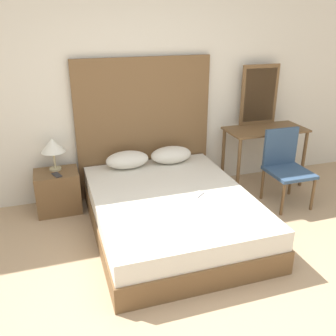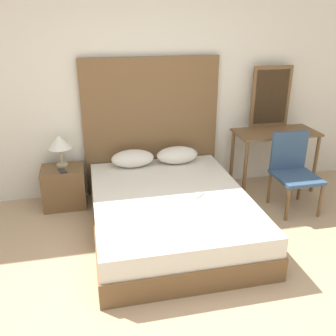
% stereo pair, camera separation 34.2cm
% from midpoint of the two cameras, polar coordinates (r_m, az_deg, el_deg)
% --- Properties ---
extents(ground_plane, '(16.00, 16.00, 0.00)m').
position_cam_midpoint_polar(ground_plane, '(3.09, 7.53, -22.08)').
color(ground_plane, tan).
extents(wall_back, '(10.00, 0.06, 2.70)m').
position_cam_midpoint_polar(wall_back, '(4.61, -1.84, 12.41)').
color(wall_back, silver).
rests_on(wall_back, ground_plane).
extents(bed, '(1.59, 2.06, 0.43)m').
position_cam_midpoint_polar(bed, '(3.97, 2.81, -6.87)').
color(bed, brown).
rests_on(bed, ground_plane).
extents(headboard, '(1.67, 0.05, 1.70)m').
position_cam_midpoint_polar(headboard, '(4.67, -0.43, 6.23)').
color(headboard, brown).
rests_on(headboard, ground_plane).
extents(pillow_left, '(0.51, 0.30, 0.21)m').
position_cam_midpoint_polar(pillow_left, '(4.51, -3.25, 1.43)').
color(pillow_left, silver).
rests_on(pillow_left, bed).
extents(pillow_right, '(0.51, 0.30, 0.21)m').
position_cam_midpoint_polar(pillow_right, '(4.63, 3.51, 1.96)').
color(pillow_right, silver).
rests_on(pillow_right, bed).
extents(phone_on_bed, '(0.16, 0.15, 0.01)m').
position_cam_midpoint_polar(phone_on_bed, '(3.85, 7.03, -4.22)').
color(phone_on_bed, '#B7B7BC').
rests_on(phone_on_bed, bed).
extents(nightstand, '(0.49, 0.39, 0.49)m').
position_cam_midpoint_polar(nightstand, '(4.58, -13.51, -2.85)').
color(nightstand, brown).
rests_on(nightstand, ground_plane).
extents(table_lamp, '(0.27, 0.27, 0.38)m').
position_cam_midpoint_polar(table_lamp, '(4.46, -14.09, 3.77)').
color(table_lamp, tan).
rests_on(table_lamp, nightstand).
extents(phone_on_nightstand, '(0.12, 0.16, 0.01)m').
position_cam_midpoint_polar(phone_on_nightstand, '(4.39, -13.69, -0.45)').
color(phone_on_nightstand, '#232328').
rests_on(phone_on_nightstand, nightstand).
extents(vanity_desk, '(1.03, 0.52, 0.78)m').
position_cam_midpoint_polar(vanity_desk, '(5.00, 17.90, 3.85)').
color(vanity_desk, brown).
rests_on(vanity_desk, ground_plane).
extents(vanity_mirror, '(0.52, 0.03, 0.78)m').
position_cam_midpoint_polar(vanity_mirror, '(5.06, 17.32, 10.29)').
color(vanity_mirror, brown).
rests_on(vanity_mirror, vanity_desk).
extents(chair, '(0.47, 0.50, 0.89)m').
position_cam_midpoint_polar(chair, '(4.63, 20.54, 0.02)').
color(chair, '#334C6B').
rests_on(chair, ground_plane).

